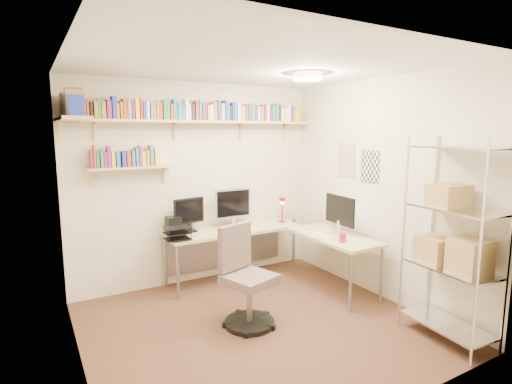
% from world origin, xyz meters
% --- Properties ---
extents(ground, '(3.20, 3.20, 0.00)m').
position_xyz_m(ground, '(0.00, 0.00, 0.00)').
color(ground, '#4E2A21').
rests_on(ground, ground).
extents(room_shell, '(3.24, 3.04, 2.52)m').
position_xyz_m(room_shell, '(0.00, 0.00, 1.55)').
color(room_shell, beige).
rests_on(room_shell, ground).
extents(wall_shelves, '(3.12, 1.09, 0.80)m').
position_xyz_m(wall_shelves, '(-0.43, 1.29, 2.03)').
color(wall_shelves, '#DCBC7C').
rests_on(wall_shelves, ground).
extents(corner_desk, '(2.09, 1.77, 1.18)m').
position_xyz_m(corner_desk, '(0.48, 0.99, 0.67)').
color(corner_desk, beige).
rests_on(corner_desk, ground).
extents(office_chair, '(0.55, 0.56, 0.99)m').
position_xyz_m(office_chair, '(-0.09, 0.10, 0.42)').
color(office_chair, black).
rests_on(office_chair, ground).
extents(wire_rack, '(0.46, 0.84, 1.87)m').
position_xyz_m(wire_rack, '(1.36, -1.09, 0.97)').
color(wire_rack, silver).
rests_on(wire_rack, ground).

